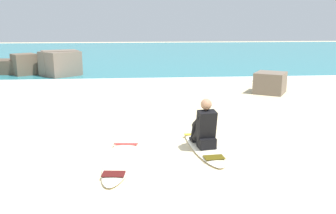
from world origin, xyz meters
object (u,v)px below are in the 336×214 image
(surfer_seated, at_px, (205,128))
(shoreline_rock, at_px, (270,83))
(surfboard_main, at_px, (203,145))
(surfboard_spare_near, at_px, (121,158))

(surfer_seated, height_order, shoreline_rock, surfer_seated)
(surfboard_main, bearing_deg, surfer_seated, -89.60)
(surfboard_main, height_order, surfer_seated, surfer_seated)
(surfer_seated, distance_m, surfboard_spare_near, 1.71)
(surfer_seated, xyz_separation_m, shoreline_rock, (3.37, 5.41, -0.07))
(shoreline_rock, bearing_deg, surfboard_main, -122.46)
(surfboard_main, distance_m, surfboard_spare_near, 1.69)
(surfer_seated, height_order, surfboard_spare_near, surfer_seated)
(surfboard_main, xyz_separation_m, surfboard_spare_near, (-1.61, -0.54, -0.00))
(surfer_seated, distance_m, shoreline_rock, 6.37)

